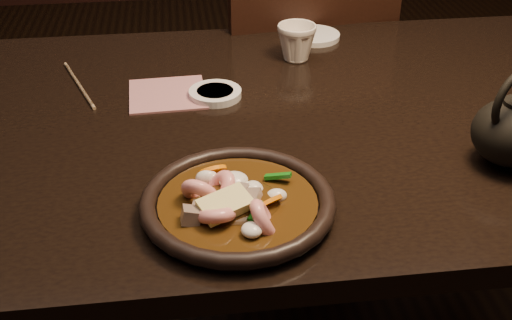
{
  "coord_description": "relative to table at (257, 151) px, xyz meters",
  "views": [
    {
      "loc": [
        -0.14,
        -1.04,
        1.31
      ],
      "look_at": [
        -0.03,
        -0.23,
        0.8
      ],
      "focal_mm": 45.0,
      "sensor_mm": 36.0,
      "label": 1
    }
  ],
  "objects": [
    {
      "name": "saucer_right",
      "position": [
        0.18,
        0.36,
        0.08
      ],
      "size": [
        0.12,
        0.12,
        0.01
      ],
      "primitive_type": "cylinder",
      "color": "white",
      "rests_on": "table"
    },
    {
      "name": "tea_cup",
      "position": [
        0.12,
        0.25,
        0.12
      ],
      "size": [
        0.09,
        0.09,
        0.09
      ],
      "primitive_type": "imported",
      "rotation": [
        0.0,
        0.0,
        -0.08
      ],
      "color": "#F1E3D0",
      "rests_on": "table"
    },
    {
      "name": "stirfry",
      "position": [
        -0.07,
        -0.29,
        0.1
      ],
      "size": [
        0.18,
        0.18,
        0.07
      ],
      "color": "#351F09",
      "rests_on": "plate"
    },
    {
      "name": "plate",
      "position": [
        -0.07,
        -0.29,
        0.09
      ],
      "size": [
        0.28,
        0.28,
        0.03
      ],
      "color": "black",
      "rests_on": "table"
    },
    {
      "name": "soy_dish",
      "position": [
        -0.07,
        0.09,
        0.08
      ],
      "size": [
        0.1,
        0.1,
        0.01
      ],
      "primitive_type": "cylinder",
      "color": "white",
      "rests_on": "table"
    },
    {
      "name": "chopsticks",
      "position": [
        -0.34,
        0.17,
        0.08
      ],
      "size": [
        0.09,
        0.22,
        0.01
      ],
      "rotation": [
        0.0,
        0.0,
        0.35
      ],
      "color": "#9E805A",
      "rests_on": "table"
    },
    {
      "name": "chair",
      "position": [
        0.19,
        0.58,
        -0.15
      ],
      "size": [
        0.52,
        0.52,
        0.97
      ],
      "rotation": [
        0.0,
        0.0,
        3.28
      ],
      "color": "black",
      "rests_on": "floor"
    },
    {
      "name": "napkin",
      "position": [
        -0.16,
        0.11,
        0.08
      ],
      "size": [
        0.15,
        0.15,
        0.0
      ],
      "primitive_type": "cube",
      "rotation": [
        0.0,
        0.0,
        0.04
      ],
      "color": "#AE6B6D",
      "rests_on": "table"
    },
    {
      "name": "table",
      "position": [
        0.0,
        0.0,
        0.0
      ],
      "size": [
        1.6,
        0.9,
        0.75
      ],
      "color": "black",
      "rests_on": "floor"
    }
  ]
}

